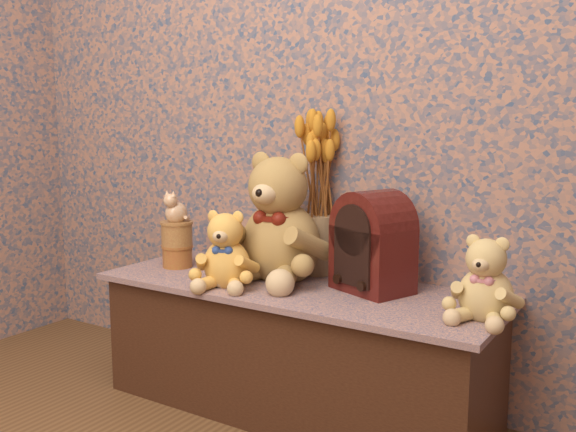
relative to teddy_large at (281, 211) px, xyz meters
name	(u,v)px	position (x,y,z in m)	size (l,w,h in m)	color
display_shelf	(296,347)	(0.09, -0.05, -0.46)	(1.38, 0.51, 0.44)	navy
teddy_large	(281,211)	(0.00, 0.00, 0.00)	(0.37, 0.44, 0.47)	olive
teddy_medium	(227,245)	(-0.10, -0.18, -0.10)	(0.22, 0.26, 0.27)	gold
teddy_small	(487,274)	(0.73, -0.09, -0.11)	(0.20, 0.24, 0.25)	tan
cathedral_radio	(373,241)	(0.34, 0.01, -0.07)	(0.24, 0.17, 0.33)	#3E0E0B
ceramic_vase	(318,244)	(0.07, 0.13, -0.13)	(0.13, 0.13, 0.21)	tan
dried_stalks	(319,155)	(0.07, 0.13, 0.19)	(0.23, 0.23, 0.43)	orange
biscuit_tin_lower	(177,256)	(-0.42, -0.07, -0.20)	(0.11, 0.11, 0.08)	#B08E33
biscuit_tin_upper	(177,234)	(-0.42, -0.07, -0.11)	(0.12, 0.12, 0.09)	tan
cat_figurine	(176,206)	(-0.42, -0.07, 0.00)	(0.09, 0.10, 0.12)	silver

